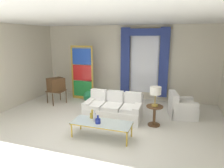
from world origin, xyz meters
TOP-DOWN VIEW (x-y plane):
  - ground_plane at (0.00, 0.00)m, footprint 16.00×16.00m
  - wall_rear at (0.00, 3.06)m, footprint 8.00×0.12m
  - wall_left at (-3.66, 0.60)m, footprint 0.12×7.00m
  - ceiling_slab at (0.00, 0.80)m, footprint 8.00×7.60m
  - curtained_window at (0.76, 2.89)m, footprint 2.00×0.17m
  - couch_white_long at (0.21, 0.64)m, footprint 1.77×0.95m
  - coffee_table at (0.30, -0.68)m, footprint 1.54×0.59m
  - bottle_blue_decanter at (0.24, -0.77)m, footprint 0.14×0.14m
  - bottle_crystal_tall at (-0.04, -0.48)m, footprint 0.14×0.14m
  - bottle_amber_squat at (0.10, -0.67)m, footprint 0.08×0.08m
  - vintage_tv at (-2.37, 1.37)m, footprint 0.73×0.76m
  - armchair_white at (2.24, 1.43)m, footprint 0.96×0.95m
  - stained_glass_divider at (-1.66, 2.23)m, footprint 0.95×0.05m
  - peacock_figurine at (-1.28, 1.84)m, footprint 0.44×0.60m
  - round_side_table at (1.50, 0.48)m, footprint 0.48×0.48m
  - table_lamp_brass at (1.50, 0.48)m, footprint 0.32×0.32m

SIDE VIEW (x-z plane):
  - ground_plane at x=0.00m, z-range 0.00..0.00m
  - peacock_figurine at x=-1.28m, z-range -0.03..0.47m
  - armchair_white at x=2.24m, z-range -0.11..0.69m
  - couch_white_long at x=0.21m, z-range -0.13..0.73m
  - round_side_table at x=1.50m, z-range 0.06..0.65m
  - coffee_table at x=0.30m, z-range 0.17..0.58m
  - bottle_blue_decanter at x=0.24m, z-range 0.37..0.60m
  - bottle_crystal_tall at x=-0.04m, z-range 0.37..0.61m
  - bottle_amber_squat at x=0.10m, z-range 0.38..0.70m
  - vintage_tv at x=-2.37m, z-range 0.06..1.40m
  - table_lamp_brass at x=1.50m, z-range 0.74..1.31m
  - stained_glass_divider at x=-1.66m, z-range -0.04..2.16m
  - wall_rear at x=0.00m, z-range 0.00..3.00m
  - wall_left at x=-3.66m, z-range 0.00..3.00m
  - curtained_window at x=0.76m, z-range 0.39..3.09m
  - ceiling_slab at x=0.00m, z-range 3.00..3.04m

